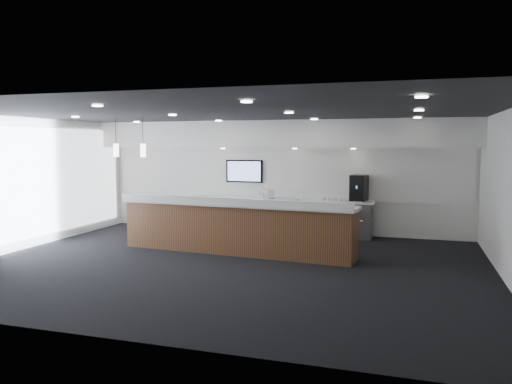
% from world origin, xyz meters
% --- Properties ---
extents(ground, '(10.00, 10.00, 0.00)m').
position_xyz_m(ground, '(0.00, 0.00, 0.00)').
color(ground, black).
rests_on(ground, ground).
extents(ceiling, '(10.00, 8.00, 0.02)m').
position_xyz_m(ceiling, '(0.00, 0.00, 3.00)').
color(ceiling, black).
rests_on(ceiling, back_wall).
extents(back_wall, '(10.00, 0.02, 3.00)m').
position_xyz_m(back_wall, '(0.00, 4.00, 1.50)').
color(back_wall, white).
rests_on(back_wall, ground).
extents(left_wall, '(0.02, 8.00, 3.00)m').
position_xyz_m(left_wall, '(-5.00, 0.00, 1.50)').
color(left_wall, white).
rests_on(left_wall, ground).
extents(right_wall, '(0.02, 8.00, 3.00)m').
position_xyz_m(right_wall, '(5.00, 0.00, 1.50)').
color(right_wall, white).
rests_on(right_wall, ground).
extents(soffit_bulkhead, '(10.00, 0.90, 0.70)m').
position_xyz_m(soffit_bulkhead, '(0.00, 3.55, 2.65)').
color(soffit_bulkhead, white).
rests_on(soffit_bulkhead, back_wall).
extents(alcove_panel, '(9.80, 0.06, 1.40)m').
position_xyz_m(alcove_panel, '(0.00, 3.97, 1.60)').
color(alcove_panel, white).
rests_on(alcove_panel, back_wall).
extents(window_blinds_wall, '(0.04, 7.36, 2.55)m').
position_xyz_m(window_blinds_wall, '(-4.96, 0.00, 1.50)').
color(window_blinds_wall, silver).
rests_on(window_blinds_wall, left_wall).
extents(back_credenza, '(5.06, 0.66, 0.95)m').
position_xyz_m(back_credenza, '(-0.00, 3.64, 0.48)').
color(back_credenza, gray).
rests_on(back_credenza, ground).
extents(wall_tv, '(1.05, 0.08, 0.62)m').
position_xyz_m(wall_tv, '(-1.00, 3.91, 1.65)').
color(wall_tv, black).
rests_on(wall_tv, back_wall).
extents(pendant_left, '(0.12, 0.12, 0.30)m').
position_xyz_m(pendant_left, '(-2.40, 0.80, 2.25)').
color(pendant_left, '#FCEBC4').
rests_on(pendant_left, ceiling).
extents(pendant_right, '(0.12, 0.12, 0.30)m').
position_xyz_m(pendant_right, '(-3.10, 0.80, 2.25)').
color(pendant_right, '#FCEBC4').
rests_on(pendant_right, ceiling).
extents(ceiling_can_lights, '(7.00, 5.00, 0.02)m').
position_xyz_m(ceiling_can_lights, '(0.00, 0.00, 2.97)').
color(ceiling_can_lights, white).
rests_on(ceiling_can_lights, ceiling).
extents(service_counter, '(5.41, 1.35, 1.49)m').
position_xyz_m(service_counter, '(-0.25, 1.09, 0.57)').
color(service_counter, '#4C2619').
rests_on(service_counter, ground).
extents(coffee_machine, '(0.46, 0.54, 0.66)m').
position_xyz_m(coffee_machine, '(2.14, 3.71, 1.28)').
color(coffee_machine, black).
rests_on(coffee_machine, back_credenza).
extents(info_sign_left, '(0.18, 0.05, 0.25)m').
position_xyz_m(info_sign_left, '(-0.13, 3.56, 1.07)').
color(info_sign_left, silver).
rests_on(info_sign_left, back_credenza).
extents(info_sign_right, '(0.16, 0.07, 0.21)m').
position_xyz_m(info_sign_right, '(0.64, 3.51, 1.05)').
color(info_sign_right, silver).
rests_on(info_sign_right, back_credenza).
extents(cup_0, '(0.11, 0.11, 0.10)m').
position_xyz_m(cup_0, '(1.69, 3.55, 1.00)').
color(cup_0, white).
rests_on(cup_0, back_credenza).
extents(cup_1, '(0.15, 0.15, 0.10)m').
position_xyz_m(cup_1, '(1.55, 3.55, 1.00)').
color(cup_1, white).
rests_on(cup_1, back_credenza).
extents(cup_2, '(0.14, 0.14, 0.10)m').
position_xyz_m(cup_2, '(1.41, 3.55, 1.00)').
color(cup_2, white).
rests_on(cup_2, back_credenza).
extents(cup_3, '(0.14, 0.14, 0.10)m').
position_xyz_m(cup_3, '(1.27, 3.55, 1.00)').
color(cup_3, white).
rests_on(cup_3, back_credenza).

